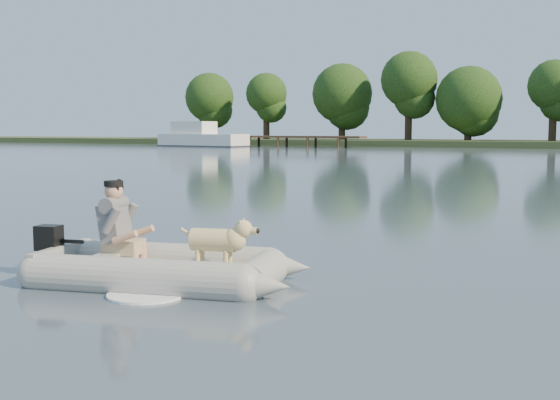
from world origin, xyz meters
The scene contains 7 objects.
water centered at (0.00, 0.00, 0.00)m, with size 160.00×160.00×0.00m, color #505F6D.
dock centered at (-26.00, 52.00, 0.52)m, with size 18.00×2.00×1.04m, color #4C331E, non-canonical shape.
dinghy centered at (0.00, -0.34, 0.50)m, with size 4.16×3.04×1.20m, color #979792, non-canonical shape.
man centered at (-0.60, -0.43, 0.67)m, with size 0.62×0.53×0.93m, color slate, non-canonical shape.
dog centered at (0.53, -0.18, 0.44)m, with size 0.80×0.28×0.53m, color tan, non-canonical shape.
outboard_motor centered at (-1.39, -0.66, 0.27)m, with size 0.36×0.25×0.68m, color black, non-canonical shape.
cabin_cruiser centered at (-32.28, 49.67, 1.20)m, with size 9.13×3.26×2.83m, color white, non-canonical shape.
Camera 1 is at (4.59, -6.54, 1.69)m, focal length 45.00 mm.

